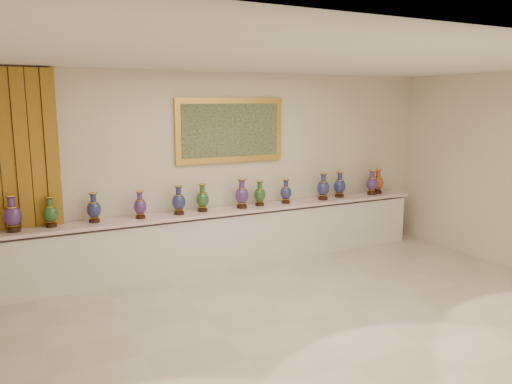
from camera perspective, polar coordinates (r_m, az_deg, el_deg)
ground at (r=6.07m, az=4.30°, el=-14.49°), size 8.00×8.00×0.00m
room at (r=7.22m, az=-23.60°, el=1.89°), size 8.00×8.00×8.00m
counter at (r=7.83m, az=-4.30°, el=-5.36°), size 7.28×0.48×0.90m
vase_1 at (r=7.08m, az=-26.07°, el=-2.41°), size 0.29×0.29×0.48m
vase_2 at (r=7.16m, az=-22.43°, el=-2.26°), size 0.25×0.25×0.41m
vase_3 at (r=7.22m, az=-18.05°, el=-1.86°), size 0.22×0.22×0.42m
vase_4 at (r=7.29m, az=-13.11°, el=-1.58°), size 0.22×0.22×0.40m
vase_5 at (r=7.44m, az=-8.82°, el=-1.08°), size 0.21×0.21×0.43m
vase_6 at (r=7.60m, az=-6.14°, el=-0.81°), size 0.20×0.20×0.43m
vase_7 at (r=7.80m, az=-1.64°, el=-0.34°), size 0.24×0.24×0.46m
vase_8 at (r=7.98m, az=0.43°, el=-0.29°), size 0.21×0.21×0.40m
vase_9 at (r=8.19m, az=3.43°, el=-0.05°), size 0.24×0.24×0.40m
vase_10 at (r=8.54m, az=7.68°, el=0.49°), size 0.28×0.28×0.46m
vase_11 at (r=8.82m, az=9.54°, el=0.70°), size 0.25×0.25×0.45m
vase_12 at (r=9.18m, az=13.11°, el=0.94°), size 0.24×0.24×0.45m
vase_13 at (r=9.33m, az=13.74°, el=1.08°), size 0.22×0.22×0.45m
label_card at (r=7.20m, az=-13.79°, el=-3.20°), size 0.10×0.06×0.00m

